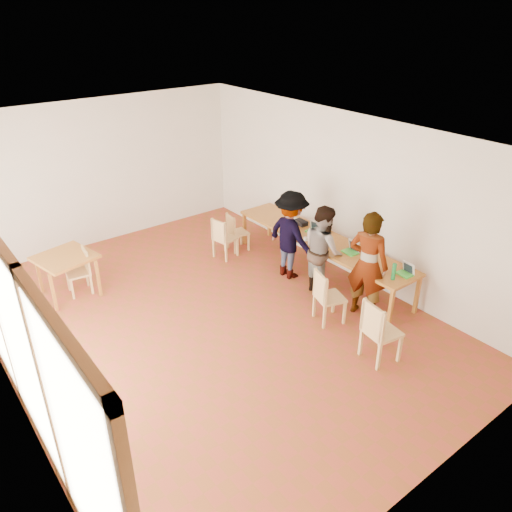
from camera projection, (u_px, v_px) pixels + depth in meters
The scene contains 24 objects.
ground at pixel (211, 320), 8.20m from camera, with size 8.00×8.00×0.00m, color #9B3D25.
wall_back at pixel (102, 173), 10.31m from camera, with size 6.00×0.10×3.00m, color beige.
wall_front at pixel (436, 381), 4.70m from camera, with size 6.00×0.10×3.00m, color beige.
wall_right at pixel (345, 195), 9.13m from camera, with size 0.10×8.00×3.00m, color beige.
ceiling at pixel (202, 137), 6.81m from camera, with size 6.00×8.00×0.04m, color white.
communal_table at pixel (321, 241), 9.25m from camera, with size 0.80×4.00×0.75m.
side_table at pixel (65, 260), 8.64m from camera, with size 0.90×0.90×0.75m.
chair_near at pixel (377, 326), 7.02m from camera, with size 0.52×0.52×0.52m.
chair_mid at pixel (325, 292), 7.92m from camera, with size 0.53×0.53×0.48m.
chair_far at pixel (222, 235), 9.93m from camera, with size 0.47×0.47×0.45m.
chair_empty at pixel (234, 229), 10.26m from camera, with size 0.42×0.42×0.42m.
chair_spare at pixel (82, 266), 8.79m from camera, with size 0.43×0.43×0.44m.
person_near at pixel (368, 265), 7.96m from camera, with size 0.67×0.44×1.84m, color gray.
person_mid at pixel (323, 250), 8.65m from camera, with size 0.80×0.62×1.64m, color gray.
person_far at pixel (291, 235), 9.15m from camera, with size 1.09×0.63×1.68m, color gray.
laptop_near at pixel (406, 271), 8.02m from camera, with size 0.22×0.25×0.20m.
laptop_mid at pixel (352, 249), 8.71m from camera, with size 0.24×0.27×0.22m.
laptop_far at pixel (314, 229), 9.48m from camera, with size 0.26×0.29×0.21m.
yellow_mug at pixel (326, 229), 9.49m from camera, with size 0.12×0.12×0.10m, color gold.
green_bottle at pixel (394, 272), 7.83m from camera, with size 0.07×0.07×0.28m, color #1A7432.
clear_glass at pixel (295, 220), 9.89m from camera, with size 0.07×0.07×0.09m, color silver.
condiment_cup at pixel (305, 239), 9.15m from camera, with size 0.08×0.08×0.06m, color white.
pink_phone at pixel (336, 252), 8.73m from camera, with size 0.05×0.10×0.01m, color #E14C9C.
black_pouch at pixel (301, 223), 9.78m from camera, with size 0.16×0.26×0.09m, color black.
Camera 1 is at (-3.56, -5.83, 4.71)m, focal length 35.00 mm.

